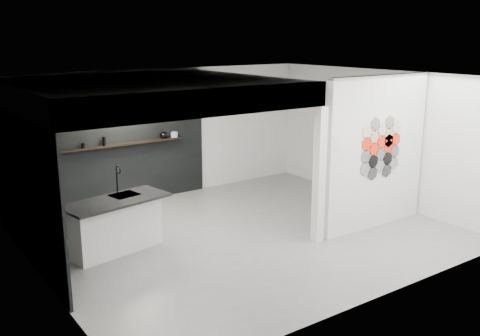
% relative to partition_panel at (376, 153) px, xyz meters
% --- Properties ---
extents(floor, '(7.00, 6.00, 0.01)m').
position_rel_partition_panel_xyz_m(floor, '(-2.23, 1.00, -1.40)').
color(floor, slate).
extents(partition_panel, '(2.45, 0.15, 2.80)m').
position_rel_partition_panel_xyz_m(partition_panel, '(0.00, 0.00, 0.00)').
color(partition_panel, silver).
rests_on(partition_panel, floor).
extents(bay_clad_back, '(4.40, 0.04, 2.35)m').
position_rel_partition_panel_xyz_m(bay_clad_back, '(-3.52, 3.97, -0.22)').
color(bay_clad_back, black).
rests_on(bay_clad_back, floor).
extents(bay_clad_left, '(0.04, 4.00, 2.35)m').
position_rel_partition_panel_xyz_m(bay_clad_left, '(-5.70, 2.00, -0.22)').
color(bay_clad_left, black).
rests_on(bay_clad_left, floor).
extents(bulkhead, '(4.40, 4.00, 0.40)m').
position_rel_partition_panel_xyz_m(bulkhead, '(-3.52, 2.00, 1.15)').
color(bulkhead, silver).
rests_on(bulkhead, corner_column).
extents(corner_column, '(0.16, 0.16, 2.35)m').
position_rel_partition_panel_xyz_m(corner_column, '(-1.41, 0.00, -0.22)').
color(corner_column, silver).
rests_on(corner_column, floor).
extents(fascia_beam, '(4.40, 0.16, 0.40)m').
position_rel_partition_panel_xyz_m(fascia_beam, '(-3.52, 0.08, 1.15)').
color(fascia_beam, silver).
rests_on(fascia_beam, corner_column).
extents(wall_basin, '(0.40, 0.60, 0.12)m').
position_rel_partition_panel_xyz_m(wall_basin, '(-5.46, 1.80, -0.55)').
color(wall_basin, silver).
rests_on(wall_basin, bay_clad_left).
extents(display_shelf, '(3.00, 0.15, 0.04)m').
position_rel_partition_panel_xyz_m(display_shelf, '(-3.43, 3.87, -0.10)').
color(display_shelf, black).
rests_on(display_shelf, bay_clad_back).
extents(kitchen_island, '(1.83, 1.06, 1.38)m').
position_rel_partition_panel_xyz_m(kitchen_island, '(-4.43, 1.59, -0.93)').
color(kitchen_island, silver).
rests_on(kitchen_island, floor).
extents(stockpot, '(0.21, 0.21, 0.16)m').
position_rel_partition_panel_xyz_m(stockpot, '(-4.78, 3.87, -0.00)').
color(stockpot, black).
rests_on(stockpot, display_shelf).
extents(kettle, '(0.22, 0.22, 0.14)m').
position_rel_partition_panel_xyz_m(kettle, '(-2.33, 3.87, -0.01)').
color(kettle, black).
rests_on(kettle, display_shelf).
extents(glass_bowl, '(0.20, 0.20, 0.11)m').
position_rel_partition_panel_xyz_m(glass_bowl, '(-2.08, 3.87, -0.02)').
color(glass_bowl, gray).
rests_on(glass_bowl, display_shelf).
extents(glass_vase, '(0.12, 0.12, 0.12)m').
position_rel_partition_panel_xyz_m(glass_vase, '(-2.08, 3.87, -0.02)').
color(glass_vase, gray).
rests_on(glass_vase, display_shelf).
extents(bottle_dark, '(0.08, 0.08, 0.18)m').
position_rel_partition_panel_xyz_m(bottle_dark, '(-3.67, 3.87, 0.01)').
color(bottle_dark, black).
rests_on(bottle_dark, display_shelf).
extents(utensil_cup, '(0.08, 0.08, 0.09)m').
position_rel_partition_panel_xyz_m(utensil_cup, '(-4.10, 3.87, -0.03)').
color(utensil_cup, black).
rests_on(utensil_cup, display_shelf).
extents(hex_tile_cluster, '(1.04, 0.02, 1.16)m').
position_rel_partition_panel_xyz_m(hex_tile_cluster, '(0.03, -0.09, 0.10)').
color(hex_tile_cluster, silver).
rests_on(hex_tile_cluster, partition_panel).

